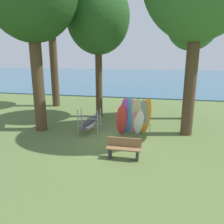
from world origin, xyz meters
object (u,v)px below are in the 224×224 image
at_px(board_storage_rack, 90,122).
at_px(park_bench, 124,148).
at_px(tree_mid_behind, 193,20).
at_px(leaning_board_pile, 134,117).
at_px(tree_far_right_back, 98,18).

height_order(board_storage_rack, park_bench, board_storage_rack).
xyz_separation_m(tree_mid_behind, board_storage_rack, (-5.38, -3.57, -5.52)).
xyz_separation_m(tree_mid_behind, leaning_board_pile, (-2.97, -3.93, -5.00)).
xyz_separation_m(tree_mid_behind, park_bench, (-3.09, -6.50, -5.57)).
distance_m(tree_mid_behind, tree_far_right_back, 5.65).
relative_size(tree_mid_behind, tree_far_right_back, 0.93).
bearing_deg(tree_far_right_back, leaning_board_pile, -51.84).
height_order(tree_mid_behind, tree_far_right_back, tree_far_right_back).
relative_size(tree_mid_behind, park_bench, 5.65).
distance_m(board_storage_rack, park_bench, 3.72).
height_order(tree_far_right_back, board_storage_rack, tree_far_right_back).
xyz_separation_m(leaning_board_pile, board_storage_rack, (-2.41, 0.36, -0.52)).
bearing_deg(leaning_board_pile, tree_far_right_back, 128.16).
bearing_deg(board_storage_rack, park_bench, -51.93).
bearing_deg(board_storage_rack, tree_far_right_back, 94.55).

